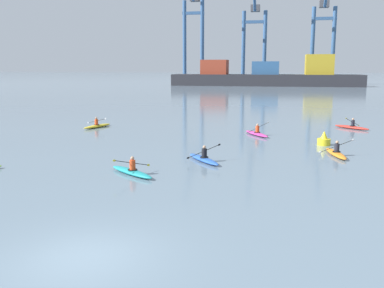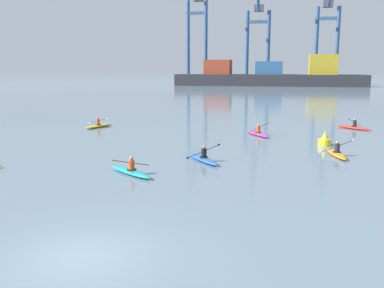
# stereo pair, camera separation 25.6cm
# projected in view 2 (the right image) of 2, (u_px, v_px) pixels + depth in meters

# --- Properties ---
(ground_plane) EXTENTS (800.00, 800.00, 0.00)m
(ground_plane) POSITION_uv_depth(u_px,v_px,m) (81.00, 257.00, 12.39)
(ground_plane) COLOR slate
(container_barge) EXTENTS (53.22, 9.47, 8.72)m
(container_barge) POSITION_uv_depth(u_px,v_px,m) (270.00, 76.00, 122.65)
(container_barge) COLOR #28282D
(container_barge) RESTS_ON ground
(gantry_crane_west) EXTENTS (6.93, 19.08, 35.48)m
(gantry_crane_west) POSITION_uv_depth(u_px,v_px,m) (196.00, 27.00, 135.66)
(gantry_crane_west) COLOR #335684
(gantry_crane_west) RESTS_ON ground
(gantry_crane_west_mid) EXTENTS (7.80, 17.82, 35.86)m
(gantry_crane_west_mid) POSITION_uv_depth(u_px,v_px,m) (258.00, 31.00, 133.52)
(gantry_crane_west_mid) COLOR #335684
(gantry_crane_west_mid) RESTS_ON ground
(gantry_crane_east_mid) EXTENTS (7.21, 15.60, 33.31)m
(gantry_crane_east_mid) POSITION_uv_depth(u_px,v_px,m) (327.00, 31.00, 127.44)
(gantry_crane_east_mid) COLOR #335684
(gantry_crane_east_mid) RESTS_ON ground
(channel_buoy) EXTENTS (0.90, 0.90, 1.00)m
(channel_buoy) POSITION_uv_depth(u_px,v_px,m) (325.00, 140.00, 29.88)
(channel_buoy) COLOR yellow
(channel_buoy) RESTS_ON ground
(kayak_blue) EXTENTS (2.55, 3.06, 0.99)m
(kayak_blue) POSITION_uv_depth(u_px,v_px,m) (203.00, 159.00, 24.80)
(kayak_blue) COLOR #2856B2
(kayak_blue) RESTS_ON ground
(kayak_orange) EXTENTS (2.13, 3.45, 1.07)m
(kayak_orange) POSITION_uv_depth(u_px,v_px,m) (336.00, 153.00, 26.33)
(kayak_orange) COLOR orange
(kayak_orange) RESTS_ON ground
(kayak_red) EXTENTS (2.92, 2.73, 1.08)m
(kayak_red) POSITION_uv_depth(u_px,v_px,m) (353.00, 127.00, 37.74)
(kayak_red) COLOR red
(kayak_red) RESTS_ON ground
(kayak_yellow) EXTENTS (2.14, 3.42, 0.95)m
(kayak_yellow) POSITION_uv_depth(u_px,v_px,m) (99.00, 126.00, 38.73)
(kayak_yellow) COLOR yellow
(kayak_yellow) RESTS_ON ground
(kayak_magenta) EXTENTS (2.31, 3.20, 1.09)m
(kayak_magenta) POSITION_uv_depth(u_px,v_px,m) (258.00, 133.00, 34.16)
(kayak_magenta) COLOR #C13384
(kayak_magenta) RESTS_ON ground
(kayak_teal) EXTENTS (3.08, 2.53, 0.95)m
(kayak_teal) POSITION_uv_depth(u_px,v_px,m) (131.00, 171.00, 21.82)
(kayak_teal) COLOR teal
(kayak_teal) RESTS_ON ground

